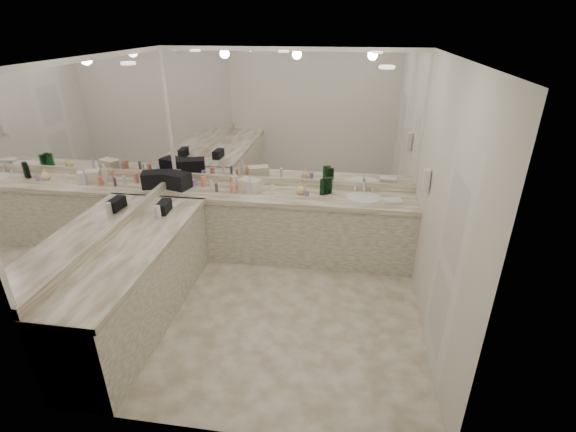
% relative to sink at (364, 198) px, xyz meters
% --- Properties ---
extents(floor, '(3.20, 3.20, 0.00)m').
position_rel_sink_xyz_m(floor, '(-0.95, -1.20, -0.90)').
color(floor, beige).
rests_on(floor, ground).
extents(ceiling, '(3.20, 3.20, 0.00)m').
position_rel_sink_xyz_m(ceiling, '(-0.95, -1.20, 1.71)').
color(ceiling, white).
rests_on(ceiling, floor).
extents(wall_back, '(3.20, 0.02, 2.60)m').
position_rel_sink_xyz_m(wall_back, '(-0.95, 0.30, 0.41)').
color(wall_back, silver).
rests_on(wall_back, floor).
extents(wall_left, '(0.02, 3.00, 2.60)m').
position_rel_sink_xyz_m(wall_left, '(-2.55, -1.20, 0.41)').
color(wall_left, silver).
rests_on(wall_left, floor).
extents(wall_right, '(0.02, 3.00, 2.60)m').
position_rel_sink_xyz_m(wall_right, '(0.65, -1.20, 0.41)').
color(wall_right, silver).
rests_on(wall_right, floor).
extents(vanity_back_base, '(3.20, 0.60, 0.84)m').
position_rel_sink_xyz_m(vanity_back_base, '(-0.95, 0.00, -0.48)').
color(vanity_back_base, beige).
rests_on(vanity_back_base, floor).
extents(vanity_back_top, '(3.20, 0.64, 0.06)m').
position_rel_sink_xyz_m(vanity_back_top, '(-0.95, -0.01, -0.03)').
color(vanity_back_top, beige).
rests_on(vanity_back_top, vanity_back_base).
extents(vanity_left_base, '(0.60, 2.40, 0.84)m').
position_rel_sink_xyz_m(vanity_left_base, '(-2.25, -1.50, -0.48)').
color(vanity_left_base, beige).
rests_on(vanity_left_base, floor).
extents(vanity_left_top, '(0.64, 2.42, 0.06)m').
position_rel_sink_xyz_m(vanity_left_top, '(-2.24, -1.50, -0.03)').
color(vanity_left_top, beige).
rests_on(vanity_left_top, vanity_left_base).
extents(backsplash_back, '(3.20, 0.04, 0.10)m').
position_rel_sink_xyz_m(backsplash_back, '(-0.95, 0.28, 0.05)').
color(backsplash_back, beige).
rests_on(backsplash_back, vanity_back_top).
extents(backsplash_left, '(0.04, 3.00, 0.10)m').
position_rel_sink_xyz_m(backsplash_left, '(-2.53, -1.20, 0.05)').
color(backsplash_left, beige).
rests_on(backsplash_left, vanity_left_top).
extents(mirror_back, '(3.12, 0.01, 1.55)m').
position_rel_sink_xyz_m(mirror_back, '(-0.95, 0.29, 0.88)').
color(mirror_back, white).
rests_on(mirror_back, wall_back).
extents(mirror_left, '(0.01, 2.92, 1.55)m').
position_rel_sink_xyz_m(mirror_left, '(-2.54, -1.20, 0.88)').
color(mirror_left, white).
rests_on(mirror_left, wall_left).
extents(sink, '(0.44, 0.44, 0.03)m').
position_rel_sink_xyz_m(sink, '(0.00, 0.00, 0.00)').
color(sink, white).
rests_on(sink, vanity_back_top).
extents(faucet, '(0.24, 0.16, 0.14)m').
position_rel_sink_xyz_m(faucet, '(0.00, 0.21, 0.07)').
color(faucet, silver).
rests_on(faucet, vanity_back_top).
extents(wall_phone, '(0.06, 0.10, 0.24)m').
position_rel_sink_xyz_m(wall_phone, '(0.61, -0.50, 0.46)').
color(wall_phone, white).
rests_on(wall_phone, wall_right).
extents(door, '(0.02, 0.82, 2.10)m').
position_rel_sink_xyz_m(door, '(0.64, -1.70, 0.16)').
color(door, white).
rests_on(door, wall_right).
extents(black_toiletry_bag, '(0.41, 0.32, 0.20)m').
position_rel_sink_xyz_m(black_toiletry_bag, '(-2.41, -0.01, 0.11)').
color(black_toiletry_bag, black).
rests_on(black_toiletry_bag, vanity_back_top).
extents(black_bag_spill, '(0.13, 0.25, 0.13)m').
position_rel_sink_xyz_m(black_bag_spill, '(-2.25, -0.75, 0.07)').
color(black_bag_spill, black).
rests_on(black_bag_spill, vanity_left_top).
extents(cream_cosmetic_case, '(0.31, 0.26, 0.16)m').
position_rel_sink_xyz_m(cream_cosmetic_case, '(-1.43, 0.03, 0.08)').
color(cream_cosmetic_case, beige).
rests_on(cream_cosmetic_case, vanity_back_top).
extents(hand_towel, '(0.24, 0.18, 0.04)m').
position_rel_sink_xyz_m(hand_towel, '(0.33, -0.09, 0.02)').
color(hand_towel, white).
rests_on(hand_towel, vanity_back_top).
extents(lotion_left, '(0.06, 0.06, 0.14)m').
position_rel_sink_xyz_m(lotion_left, '(-2.25, -0.91, 0.08)').
color(lotion_left, white).
rests_on(lotion_left, vanity_left_top).
extents(soap_bottle_a, '(0.12, 0.12, 0.24)m').
position_rel_sink_xyz_m(soap_bottle_a, '(-1.64, 0.07, 0.13)').
color(soap_bottle_a, silver).
rests_on(soap_bottle_a, vanity_back_top).
extents(soap_bottle_b, '(0.11, 0.11, 0.20)m').
position_rel_sink_xyz_m(soap_bottle_b, '(-1.42, -0.04, 0.11)').
color(soap_bottle_b, silver).
rests_on(soap_bottle_b, vanity_back_top).
extents(soap_bottle_c, '(0.14, 0.14, 0.15)m').
position_rel_sink_xyz_m(soap_bottle_c, '(-0.79, 0.03, 0.08)').
color(soap_bottle_c, '#EED78A').
rests_on(soap_bottle_c, vanity_back_top).
extents(green_bottle_0, '(0.06, 0.06, 0.19)m').
position_rel_sink_xyz_m(green_bottle_0, '(-0.45, 0.09, 0.10)').
color(green_bottle_0, '#11441F').
rests_on(green_bottle_0, vanity_back_top).
extents(green_bottle_1, '(0.07, 0.07, 0.20)m').
position_rel_sink_xyz_m(green_bottle_1, '(-0.43, 0.11, 0.11)').
color(green_bottle_1, '#11441F').
rests_on(green_bottle_1, vanity_back_top).
extents(green_bottle_2, '(0.06, 0.06, 0.20)m').
position_rel_sink_xyz_m(green_bottle_2, '(-0.52, 0.04, 0.11)').
color(green_bottle_2, '#11441F').
rests_on(green_bottle_2, vanity_back_top).
extents(green_bottle_3, '(0.07, 0.07, 0.22)m').
position_rel_sink_xyz_m(green_bottle_3, '(-0.48, 0.06, 0.11)').
color(green_bottle_3, '#11441F').
rests_on(green_bottle_3, vanity_back_top).
extents(amenity_bottle_0, '(0.06, 0.06, 0.13)m').
position_rel_sink_xyz_m(amenity_bottle_0, '(-2.07, 0.09, 0.07)').
color(amenity_bottle_0, '#E57F66').
rests_on(amenity_bottle_0, vanity_back_top).
extents(amenity_bottle_1, '(0.04, 0.04, 0.12)m').
position_rel_sink_xyz_m(amenity_bottle_1, '(-1.13, -0.04, 0.07)').
color(amenity_bottle_1, white).
rests_on(amenity_bottle_1, vanity_back_top).
extents(amenity_bottle_2, '(0.04, 0.04, 0.14)m').
position_rel_sink_xyz_m(amenity_bottle_2, '(-1.71, 0.14, 0.07)').
color(amenity_bottle_2, '#E57F66').
rests_on(amenity_bottle_2, vanity_back_top).
extents(amenity_bottle_3, '(0.04, 0.04, 0.11)m').
position_rel_sink_xyz_m(amenity_bottle_3, '(-1.94, 0.02, 0.06)').
color(amenity_bottle_3, white).
rests_on(amenity_bottle_3, vanity_back_top).
extents(amenity_bottle_4, '(0.05, 0.05, 0.07)m').
position_rel_sink_xyz_m(amenity_bottle_4, '(-0.70, -0.04, 0.04)').
color(amenity_bottle_4, '#9966B2').
rests_on(amenity_bottle_4, vanity_back_top).
extents(amenity_bottle_5, '(0.04, 0.04, 0.11)m').
position_rel_sink_xyz_m(amenity_bottle_5, '(-1.85, -0.06, 0.06)').
color(amenity_bottle_5, '#3F3F4C').
rests_on(amenity_bottle_5, vanity_back_top).
extents(amenity_bottle_6, '(0.07, 0.07, 0.08)m').
position_rel_sink_xyz_m(amenity_bottle_6, '(-2.20, 0.10, 0.05)').
color(amenity_bottle_6, '#9966B2').
rests_on(amenity_bottle_6, vanity_back_top).
extents(amenity_bottle_7, '(0.04, 0.04, 0.08)m').
position_rel_sink_xyz_m(amenity_bottle_7, '(-1.28, 0.05, 0.05)').
color(amenity_bottle_7, silver).
rests_on(amenity_bottle_7, vanity_back_top).
extents(amenity_bottle_8, '(0.06, 0.06, 0.12)m').
position_rel_sink_xyz_m(amenity_bottle_8, '(-1.64, -0.06, 0.06)').
color(amenity_bottle_8, '#E57F66').
rests_on(amenity_bottle_8, vanity_back_top).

